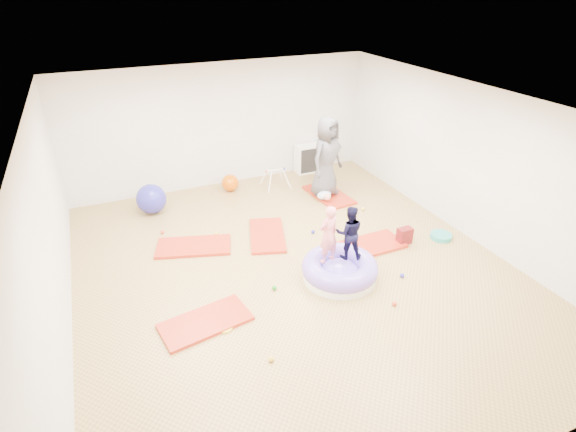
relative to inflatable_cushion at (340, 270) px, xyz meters
name	(u,v)px	position (x,y,z in m)	size (l,w,h in m)	color
room	(296,196)	(-0.59, 0.48, 1.25)	(7.01, 8.01, 2.81)	#B1934A
gym_mat_front_left	(206,322)	(-2.32, -0.20, -0.13)	(1.27, 0.64, 0.05)	red
gym_mat_mid_left	(194,246)	(-2.00, 1.88, -0.13)	(1.34, 0.67, 0.06)	red
gym_mat_center_back	(267,235)	(-0.61, 1.71, -0.13)	(1.27, 0.64, 0.05)	red
gym_mat_right	(368,246)	(0.95, 0.61, -0.13)	(1.32, 0.66, 0.06)	red
gym_mat_rear_right	(329,195)	(1.31, 2.80, -0.13)	(1.31, 0.65, 0.05)	red
inflatable_cushion	(340,270)	(0.00, 0.00, 0.00)	(1.26, 1.26, 0.40)	white
child_pink	(329,232)	(-0.19, 0.10, 0.71)	(0.36, 0.24, 1.00)	pink
child_navy	(349,230)	(0.18, 0.07, 0.67)	(0.45, 0.35, 0.93)	black
adult_caregiver	(326,157)	(1.23, 2.84, 0.79)	(0.87, 0.56, 1.77)	#4B4A4F
infant	(325,196)	(1.09, 2.58, 0.00)	(0.33, 0.33, 0.19)	silver
ball_pit_balls	(299,262)	(-0.45, 0.64, -0.12)	(4.16, 3.94, 0.08)	yellow
exercise_ball_blue	(151,199)	(-2.46, 3.61, 0.16)	(0.62, 0.62, 0.62)	#2A28A5
exercise_ball_orange	(230,183)	(-0.64, 3.97, 0.04)	(0.39, 0.39, 0.39)	#D45801
infant_play_gym	(275,175)	(0.38, 3.72, 0.15)	(0.59, 0.56, 0.45)	white
cube_shelf	(309,158)	(1.54, 4.27, 0.20)	(0.71, 0.35, 0.71)	white
balance_disc	(441,236)	(2.40, 0.31, -0.11)	(0.40, 0.40, 0.09)	teal
backpack	(405,236)	(1.64, 0.45, 0.00)	(0.27, 0.17, 0.31)	red
yellow_toy	(225,328)	(-2.09, -0.42, -0.14)	(0.22, 0.22, 0.03)	yellow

